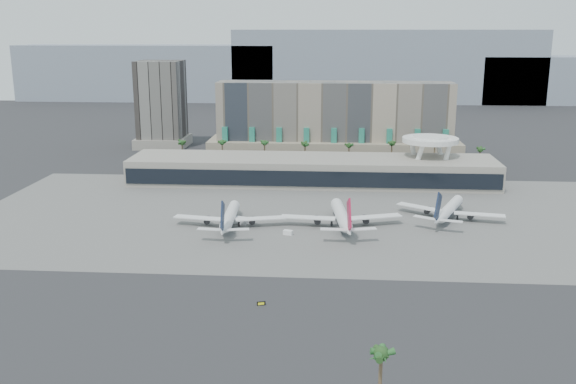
# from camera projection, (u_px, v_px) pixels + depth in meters

# --- Properties ---
(ground) EXTENTS (900.00, 900.00, 0.00)m
(ground) POSITION_uv_depth(u_px,v_px,m) (299.00, 266.00, 195.77)
(ground) COLOR #232326
(ground) RESTS_ON ground
(apron_pad) EXTENTS (260.00, 130.00, 0.06)m
(apron_pad) POSITION_uv_depth(u_px,v_px,m) (307.00, 215.00, 248.93)
(apron_pad) COLOR #5B5B59
(apron_pad) RESTS_ON ground
(mountain_ridge) EXTENTS (680.00, 60.00, 70.00)m
(mountain_ridge) POSITION_uv_depth(u_px,v_px,m) (353.00, 71.00, 640.84)
(mountain_ridge) COLOR gray
(mountain_ridge) RESTS_ON ground
(hotel) EXTENTS (140.00, 30.00, 42.00)m
(hotel) POSITION_uv_depth(u_px,v_px,m) (334.00, 127.00, 359.55)
(hotel) COLOR gray
(hotel) RESTS_ON ground
(office_tower) EXTENTS (30.00, 30.00, 52.00)m
(office_tower) POSITION_uv_depth(u_px,v_px,m) (162.00, 109.00, 390.16)
(office_tower) COLOR black
(office_tower) RESTS_ON ground
(terminal) EXTENTS (170.00, 32.50, 14.50)m
(terminal) POSITION_uv_depth(u_px,v_px,m) (312.00, 169.00, 300.35)
(terminal) COLOR #9D978A
(terminal) RESTS_ON ground
(saucer_structure) EXTENTS (26.00, 26.00, 21.89)m
(saucer_structure) POSITION_uv_depth(u_px,v_px,m) (430.00, 143.00, 299.51)
(saucer_structure) COLOR white
(saucer_structure) RESTS_ON ground
(palm_row) EXTENTS (157.80, 2.80, 13.10)m
(palm_row) POSITION_uv_depth(u_px,v_px,m) (328.00, 148.00, 332.88)
(palm_row) COLOR brown
(palm_row) RESTS_ON ground
(airliner_left) EXTENTS (41.80, 43.06, 14.86)m
(airliner_left) POSITION_uv_depth(u_px,v_px,m) (229.00, 217.00, 233.35)
(airliner_left) COLOR white
(airliner_left) RESTS_ON ground
(airliner_centre) EXTENTS (44.75, 46.28, 16.00)m
(airliner_centre) POSITION_uv_depth(u_px,v_px,m) (342.00, 216.00, 233.62)
(airliner_centre) COLOR white
(airliner_centre) RESTS_ON ground
(airliner_right) EXTENTS (39.14, 40.35, 14.76)m
(airliner_right) POSITION_uv_depth(u_px,v_px,m) (449.00, 210.00, 243.11)
(airliner_right) COLOR white
(airliner_right) RESTS_ON ground
(service_vehicle_a) EXTENTS (5.59, 3.98, 2.48)m
(service_vehicle_a) POSITION_uv_depth(u_px,v_px,m) (241.00, 220.00, 237.85)
(service_vehicle_a) COLOR white
(service_vehicle_a) RESTS_ON ground
(service_vehicle_b) EXTENTS (3.62, 2.75, 1.65)m
(service_vehicle_b) POSITION_uv_depth(u_px,v_px,m) (288.00, 233.00, 224.97)
(service_vehicle_b) COLOR white
(service_vehicle_b) RESTS_ON ground
(taxiway_sign) EXTENTS (2.27, 0.91, 1.03)m
(taxiway_sign) POSITION_uv_depth(u_px,v_px,m) (261.00, 303.00, 167.49)
(taxiway_sign) COLOR black
(taxiway_sign) RESTS_ON ground
(near_palm_b) EXTENTS (6.00, 6.00, 14.35)m
(near_palm_b) POSITION_uv_depth(u_px,v_px,m) (381.00, 361.00, 116.48)
(near_palm_b) COLOR brown
(near_palm_b) RESTS_ON ground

